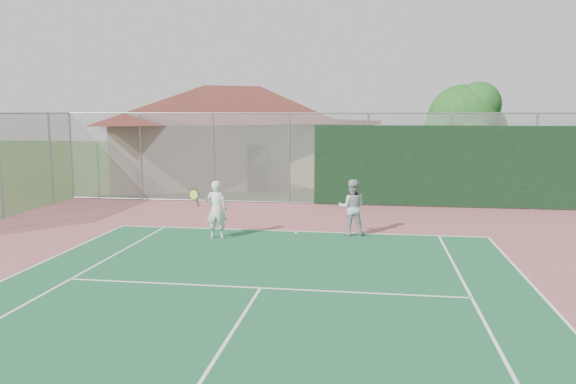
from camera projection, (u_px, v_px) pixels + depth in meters
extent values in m
cylinder|color=gray|center=(71.00, 156.00, 22.92)|extent=(0.08, 0.08, 3.50)
cylinder|color=gray|center=(141.00, 157.00, 22.48)|extent=(0.08, 0.08, 3.50)
cylinder|color=gray|center=(213.00, 158.00, 22.04)|extent=(0.08, 0.08, 3.50)
cylinder|color=gray|center=(289.00, 159.00, 21.60)|extent=(0.08, 0.08, 3.50)
cylinder|color=gray|center=(367.00, 160.00, 21.16)|extent=(0.08, 0.08, 3.50)
cylinder|color=gray|center=(449.00, 161.00, 20.72)|extent=(0.08, 0.08, 3.50)
cylinder|color=gray|center=(535.00, 162.00, 20.28)|extent=(0.08, 0.08, 3.50)
cylinder|color=gray|center=(315.00, 113.00, 21.20)|extent=(20.00, 0.05, 0.05)
cylinder|color=gray|center=(314.00, 203.00, 21.69)|extent=(20.00, 0.05, 0.05)
cube|color=#999EA0|center=(315.00, 159.00, 21.45)|extent=(20.00, 0.02, 3.50)
cube|color=black|center=(449.00, 166.00, 20.70)|extent=(10.00, 0.04, 3.00)
cylinder|color=gray|center=(51.00, 159.00, 21.45)|extent=(0.08, 0.08, 3.50)
cylinder|color=gray|center=(0.00, 167.00, 18.52)|extent=(0.08, 0.08, 3.50)
cube|color=#999EA0|center=(0.00, 167.00, 18.52)|extent=(0.02, 9.00, 3.50)
cube|color=tan|center=(235.00, 152.00, 28.97)|extent=(14.14, 11.95, 3.00)
cube|color=brown|center=(235.00, 122.00, 28.75)|extent=(14.79, 12.60, 0.18)
pyramid|color=brown|center=(234.00, 87.00, 28.51)|extent=(15.55, 13.14, 1.80)
cube|color=black|center=(257.00, 169.00, 24.80)|extent=(0.90, 0.06, 2.10)
cube|color=#9C3224|center=(168.00, 183.00, 25.36)|extent=(2.97, 0.56, 0.05)
cube|color=#B2B5BA|center=(166.00, 188.00, 25.15)|extent=(2.97, 0.53, 0.04)
cube|color=#9C3224|center=(172.00, 174.00, 25.84)|extent=(2.97, 0.56, 0.05)
cube|color=#B2B5BA|center=(171.00, 179.00, 25.63)|extent=(2.97, 0.53, 0.04)
cube|color=#9C3224|center=(176.00, 166.00, 26.33)|extent=(2.97, 0.56, 0.05)
cube|color=#B2B5BA|center=(174.00, 170.00, 26.11)|extent=(2.97, 0.53, 0.04)
cube|color=#B2B5BA|center=(144.00, 177.00, 26.07)|extent=(0.23, 1.77, 1.09)
cube|color=#B2B5BA|center=(201.00, 178.00, 25.66)|extent=(0.23, 1.77, 1.09)
cylinder|color=#3E2816|center=(461.00, 168.00, 22.93)|extent=(0.32, 0.32, 2.50)
sphere|color=#184D18|center=(463.00, 120.00, 22.65)|extent=(2.86, 2.86, 2.86)
sphere|color=#184D18|center=(482.00, 129.00, 22.85)|extent=(1.97, 1.97, 1.97)
sphere|color=#184D18|center=(445.00, 131.00, 22.47)|extent=(1.79, 1.79, 1.79)
sphere|color=#184D18|center=(470.00, 134.00, 21.91)|extent=(1.61, 1.61, 1.61)
sphere|color=#184D18|center=(453.00, 124.00, 23.42)|extent=(1.79, 1.79, 1.79)
sphere|color=#184D18|center=(478.00, 104.00, 22.31)|extent=(1.79, 1.79, 1.79)
imported|color=silver|center=(217.00, 210.00, 15.69)|extent=(0.61, 0.40, 1.64)
imported|color=#A7A9AC|center=(352.00, 208.00, 16.11)|extent=(0.82, 0.66, 1.61)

